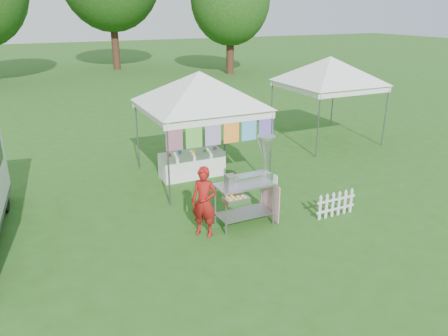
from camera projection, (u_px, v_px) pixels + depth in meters
ground at (263, 229)px, 9.57m from camera, size 120.00×120.00×0.00m
canopy_main at (199, 71)px, 11.50m from camera, size 4.24×4.24×3.45m
canopy_right at (331, 57)px, 14.99m from camera, size 4.24×4.24×3.45m
donut_cart at (254, 175)px, 9.48m from camera, size 1.42×0.98×1.97m
vendor at (204, 202)px, 9.09m from camera, size 0.65×0.65×1.52m
picket_fence at (336, 205)px, 10.08m from camera, size 1.08×0.03×0.56m
display_table at (192, 164)px, 12.47m from camera, size 1.80×0.70×0.71m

